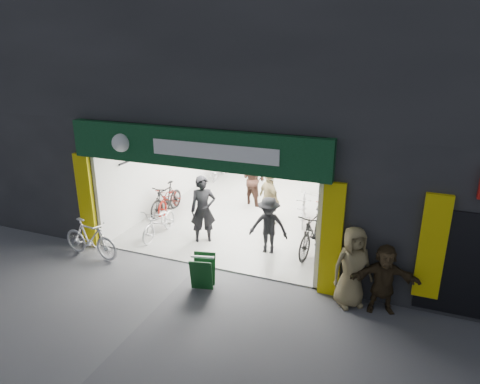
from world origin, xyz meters
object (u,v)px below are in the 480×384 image
Objects in this scene: bike_right_front at (313,232)px; sandwich_board at (203,271)px; parked_bike at (90,239)px; bike_left_front at (160,222)px; pedestrian_near at (352,267)px.

sandwich_board is at bearing -118.11° from bike_right_front.
bike_right_front is 3.28m from sandwich_board.
sandwich_board is at bearing -90.42° from parked_bike.
parked_bike is at bearing -148.18° from bike_right_front.
bike_right_front reaches higher than parked_bike.
bike_left_front reaches higher than sandwich_board.
sandwich_board is at bearing 155.82° from pedestrian_near.
bike_left_front is 0.97× the size of pedestrian_near.
bike_left_front is at bearing 130.97° from pedestrian_near.
pedestrian_near is at bearing -82.93° from parked_bike.
parked_bike is at bearing 161.61° from sandwich_board.
bike_right_front reaches higher than bike_left_front.
bike_right_front is at bearing 40.70° from sandwich_board.
parked_bike is at bearing 147.98° from pedestrian_near.
parked_bike is at bearing -121.15° from bike_left_front.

